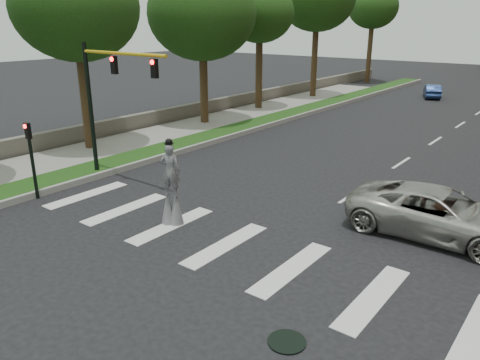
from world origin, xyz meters
TOP-DOWN VIEW (x-y plane):
  - ground_plane at (0.00, 0.00)m, footprint 160.00×160.00m
  - grass_median at (-11.50, 20.00)m, footprint 2.00×60.00m
  - median_curb at (-10.45, 20.00)m, footprint 0.20×60.00m
  - sidewalk_left at (-14.50, 10.00)m, footprint 4.00×60.00m
  - stone_wall at (-17.00, 22.00)m, footprint 0.50×56.00m
  - manhole at (3.00, -2.00)m, footprint 0.90×0.90m
  - traffic_signal at (-9.78, 3.00)m, footprint 5.30×0.23m
  - secondary_signal at (-10.30, -0.50)m, footprint 0.25×0.21m
  - stilt_performer at (-3.94, 1.15)m, footprint 0.85×0.73m
  - suv_crossing at (4.02, 6.00)m, footprint 6.10×2.94m
  - car_mid at (-5.43, 37.51)m, footprint 2.66×4.12m
  - tree_1 at (-15.14, 5.58)m, footprint 6.65×6.65m
  - tree_2 at (-14.66, 14.91)m, footprint 7.34×7.34m
  - tree_3 at (-15.04, 22.11)m, footprint 5.44×5.44m
  - tree_5 at (-15.25, 44.98)m, footprint 5.72×5.72m

SIDE VIEW (x-z plane):
  - ground_plane at x=0.00m, z-range 0.00..0.00m
  - manhole at x=3.00m, z-range 0.00..0.04m
  - sidewalk_left at x=-14.50m, z-range 0.00..0.18m
  - grass_median at x=-11.50m, z-range 0.00..0.25m
  - median_curb at x=-10.45m, z-range 0.00..0.28m
  - stone_wall at x=-17.00m, z-range 0.00..1.10m
  - car_mid at x=-5.43m, z-range 0.00..1.28m
  - suv_crossing at x=4.02m, z-range 0.00..1.68m
  - stilt_performer at x=-3.94m, z-range -0.26..2.96m
  - secondary_signal at x=-10.30m, z-range 0.33..3.56m
  - traffic_signal at x=-9.78m, z-range 1.05..7.25m
  - tree_2 at x=-14.66m, z-range 2.19..12.87m
  - tree_3 at x=-15.04m, z-range 2.61..12.59m
  - tree_1 at x=-15.14m, z-range 2.43..13.03m
  - tree_5 at x=-15.25m, z-range 3.01..14.02m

